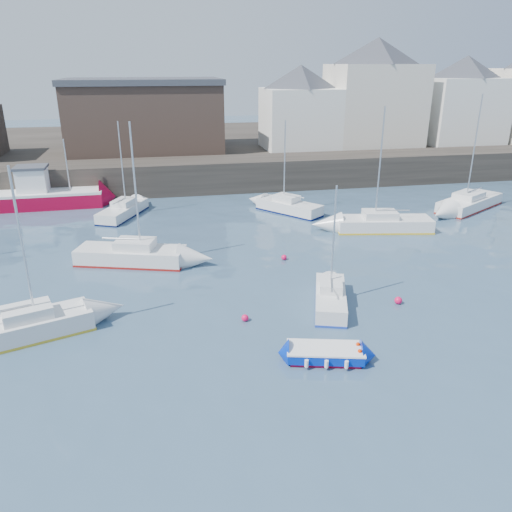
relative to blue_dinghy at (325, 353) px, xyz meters
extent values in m
plane|color=#2D4760|center=(-1.19, -3.11, -0.34)|extent=(220.00, 220.00, 0.00)
cube|color=#28231E|center=(-1.19, 31.89, 1.16)|extent=(90.00, 5.00, 3.00)
cube|color=#28231E|center=(-1.19, 49.89, 1.06)|extent=(90.00, 32.00, 2.80)
cube|color=beige|center=(18.81, 38.89, 6.96)|extent=(10.00, 8.00, 9.00)
pyramid|color=#3A3D44|center=(18.81, 38.89, 12.86)|extent=(13.36, 13.36, 2.80)
cube|color=white|center=(29.81, 38.39, 6.21)|extent=(9.00, 7.00, 7.50)
pyramid|color=#3A3D44|center=(29.81, 38.39, 11.18)|extent=(11.88, 11.88, 2.45)
cube|color=white|center=(9.81, 38.39, 5.71)|extent=(8.00, 7.00, 6.50)
pyramid|color=#3A3D44|center=(9.81, 38.39, 10.18)|extent=(11.14, 11.14, 2.45)
cube|color=#3D2D26|center=(-7.19, 39.89, 5.96)|extent=(16.00, 10.00, 7.00)
cube|color=#3A3D44|center=(-7.19, 39.89, 9.76)|extent=(16.40, 10.40, 0.60)
cube|color=maroon|center=(0.00, 0.00, -0.27)|extent=(3.13, 1.89, 0.15)
cube|color=#0125B0|center=(0.00, 0.00, 0.00)|extent=(3.42, 2.11, 0.40)
cube|color=white|center=(0.00, 0.00, 0.24)|extent=(3.49, 2.15, 0.07)
cube|color=white|center=(0.00, 0.00, 0.07)|extent=(2.70, 1.55, 0.36)
cube|color=#D2B984|center=(0.00, 0.00, 0.16)|extent=(0.46, 0.98, 0.05)
cylinder|color=white|center=(-0.60, 0.96, -0.03)|extent=(0.16, 0.16, 0.32)
cylinder|color=white|center=(-0.99, -0.55, -0.03)|extent=(0.16, 0.16, 0.32)
cylinder|color=white|center=(0.19, 0.76, -0.03)|extent=(0.16, 0.16, 0.32)
cylinder|color=white|center=(-0.19, -0.76, -0.03)|extent=(0.16, 0.16, 0.32)
cylinder|color=white|center=(0.99, 0.55, -0.03)|extent=(0.16, 0.16, 0.32)
cylinder|color=white|center=(0.60, -0.96, -0.03)|extent=(0.16, 0.16, 0.32)
cube|color=maroon|center=(-15.70, 28.39, 0.26)|extent=(8.86, 3.45, 1.21)
cube|color=white|center=(-15.70, 28.39, 0.98)|extent=(8.86, 3.45, 0.22)
cube|color=white|center=(-17.03, 28.37, 2.08)|extent=(2.46, 2.24, 1.98)
cube|color=#3A3D44|center=(-17.03, 28.37, 3.18)|extent=(2.68, 2.47, 0.22)
cylinder|color=silver|center=(-14.05, 28.42, 3.29)|extent=(0.11, 0.11, 4.40)
cube|color=silver|center=(-13.00, 4.50, 0.15)|extent=(6.35, 3.83, 0.99)
cube|color=gold|center=(-13.00, 4.50, -0.28)|extent=(6.41, 3.86, 0.13)
cube|color=silver|center=(-12.71, 4.60, 0.92)|extent=(2.48, 2.07, 0.55)
cylinder|color=silver|center=(-12.43, 4.70, 4.12)|extent=(0.11, 0.11, 6.95)
cube|color=silver|center=(-8.41, 13.05, 0.16)|extent=(7.07, 4.10, 1.01)
cube|color=maroon|center=(-8.41, 13.05, -0.28)|extent=(7.15, 4.14, 0.13)
cube|color=silver|center=(-8.09, 12.95, 0.95)|extent=(2.74, 2.26, 0.56)
cylinder|color=silver|center=(-7.77, 12.85, 4.54)|extent=(0.11, 0.11, 7.75)
cube|color=silver|center=(1.94, 4.82, 0.08)|extent=(2.93, 4.98, 0.85)
cube|color=#1E3CAA|center=(1.94, 4.82, -0.29)|extent=(2.96, 5.03, 0.11)
cube|color=silver|center=(2.01, 5.04, 0.75)|extent=(1.60, 1.93, 0.47)
cylinder|color=silver|center=(2.09, 5.27, 3.24)|extent=(0.09, 0.09, 5.45)
cube|color=silver|center=(10.16, 16.11, 0.14)|extent=(7.34, 3.48, 0.98)
cube|color=gold|center=(10.16, 16.11, -0.28)|extent=(7.41, 3.52, 0.13)
cube|color=silver|center=(9.82, 16.17, 0.90)|extent=(2.73, 2.11, 0.54)
cylinder|color=silver|center=(9.47, 16.23, 4.69)|extent=(0.11, 0.11, 8.11)
cube|color=silver|center=(4.38, 22.21, 0.13)|extent=(5.04, 5.70, 0.95)
cube|color=#060E41|center=(4.38, 22.21, -0.28)|extent=(5.09, 5.76, 0.13)
cube|color=silver|center=(4.20, 22.43, 0.87)|extent=(2.35, 2.45, 0.53)
cylinder|color=silver|center=(4.03, 22.66, 3.94)|extent=(0.11, 0.11, 6.66)
cube|color=silver|center=(20.17, 20.35, 0.14)|extent=(7.69, 5.91, 0.97)
cube|color=maroon|center=(20.17, 20.35, -0.28)|extent=(7.76, 5.97, 0.13)
cube|color=silver|center=(19.85, 20.15, 0.89)|extent=(3.18, 2.90, 0.54)
cylinder|color=silver|center=(19.52, 19.96, 4.94)|extent=(0.11, 0.11, 8.64)
cube|color=silver|center=(-9.39, 23.89, 0.10)|extent=(4.15, 6.11, 0.88)
cube|color=#0A1138|center=(-9.39, 23.89, -0.29)|extent=(4.20, 6.17, 0.12)
cube|color=silver|center=(-9.27, 24.15, 0.78)|extent=(2.14, 2.45, 0.49)
cylinder|color=silver|center=(-9.15, 24.42, 3.91)|extent=(0.10, 0.10, 6.74)
sphere|color=#E8104B|center=(-2.71, 4.11, -0.34)|extent=(0.36, 0.36, 0.36)
sphere|color=#E8104B|center=(5.55, 4.36, -0.34)|extent=(0.40, 0.40, 0.40)
sphere|color=#E8104B|center=(1.23, 11.69, -0.34)|extent=(0.36, 0.36, 0.36)
camera|label=1|loc=(-6.52, -17.32, 11.49)|focal=35.00mm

